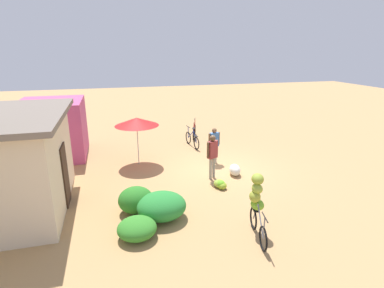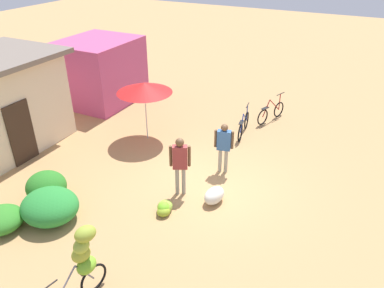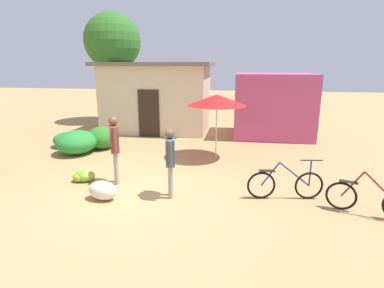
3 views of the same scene
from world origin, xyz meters
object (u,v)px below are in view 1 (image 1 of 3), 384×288
Objects in this scene: building_low at (12,163)px; person_bystander at (214,142)px; market_umbrella at (137,122)px; bicycle_leftmost at (257,201)px; person_vendor at (212,152)px; banana_pile_on_ground at (220,184)px; bicycle_near_pile at (192,140)px; shop_pink at (53,129)px; bicycle_center_loaded at (194,132)px; produce_sack at (235,170)px.

building_low reaches higher than person_bystander.
market_umbrella reaches higher than bicycle_leftmost.
building_low is 7.70m from person_bystander.
market_umbrella is at bearing 47.93° from person_vendor.
bicycle_leftmost is at bearing 179.05° from banana_pile_on_ground.
person_bystander is (-2.63, -0.29, 0.63)m from bicycle_near_pile.
shop_pink is 1.98× the size of person_bystander.
bicycle_near_pile is at bearing 160.94° from bicycle_center_loaded.
person_bystander is (-4.23, 0.26, 0.64)m from bicycle_center_loaded.
building_low is at bearing 95.74° from person_vendor.
market_umbrella is at bearing -53.19° from building_low.
person_vendor is at bearing 1.06° from banana_pile_on_ground.
bicycle_near_pile is at bearing -58.35° from market_umbrella.
shop_pink is at bearing 100.22° from bicycle_center_loaded.
person_vendor is (-4.21, 0.32, 0.73)m from bicycle_near_pile.
person_bystander is at bearing -173.64° from bicycle_near_pile.
produce_sack is (0.74, -7.73, -1.35)m from building_low.
bicycle_center_loaded is 5.92m from person_vendor.
shop_pink is 4.72× the size of banana_pile_on_ground.
banana_pile_on_ground is at bearing -0.95° from bicycle_leftmost.
person_bystander is (-2.93, -6.96, -0.34)m from shop_pink.
shop_pink reaches higher than bicycle_near_pile.
person_bystander is (2.51, -0.60, 0.84)m from banana_pile_on_ground.
person_bystander is at bearing -72.90° from building_low.
shop_pink reaches higher than bicycle_center_loaded.
produce_sack is at bearing -165.76° from person_bystander.
shop_pink is 4.31m from market_umbrella.
building_low is 5.20m from shop_pink.
market_umbrella is 1.32× the size of bicycle_center_loaded.
shop_pink is 10.50m from bicycle_leftmost.
shop_pink is 1.84× the size of bicycle_near_pile.
person_vendor is (3.87, -0.03, 0.11)m from bicycle_leftmost.
building_low is 7.31× the size of produce_sack.
banana_pile_on_ground is 1.40m from produce_sack.
building_low is 7.44m from bicycle_leftmost.
produce_sack is 0.43× the size of person_bystander.
person_bystander reaches higher than banana_pile_on_ground.
bicycle_leftmost reaches higher than bicycle_center_loaded.
bicycle_near_pile is 4.20m from produce_sack.
banana_pile_on_ground is at bearing -178.94° from person_vendor.
bicycle_center_loaded reaches higher than banana_pile_on_ground.
bicycle_near_pile is at bearing -55.28° from building_low.
building_low is 7.88m from produce_sack.
bicycle_near_pile is at bearing 9.29° from produce_sack.
bicycle_leftmost is at bearing 177.49° from bicycle_near_pile.
bicycle_near_pile is (8.08, -0.35, -0.63)m from bicycle_leftmost.
bicycle_leftmost is 1.06× the size of bicycle_center_loaded.
bicycle_center_loaded is at bearing -49.53° from building_low.
bicycle_leftmost is at bearing 165.34° from produce_sack.
produce_sack is (-2.31, -3.64, -1.70)m from market_umbrella.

